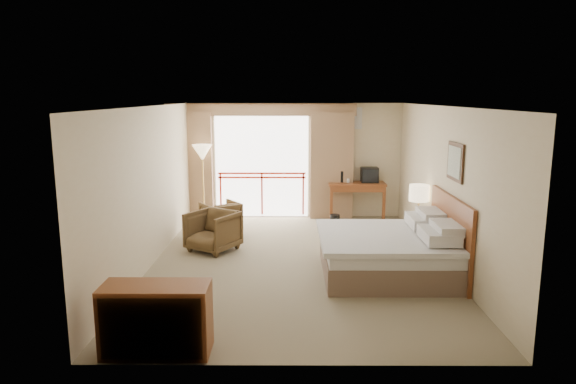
{
  "coord_description": "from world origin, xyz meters",
  "views": [
    {
      "loc": [
        -0.12,
        -8.61,
        2.88
      ],
      "look_at": [
        -0.16,
        0.4,
        1.18
      ],
      "focal_mm": 32.0,
      "sensor_mm": 36.0,
      "label": 1
    }
  ],
  "objects_px": {
    "table_lamp": "(419,194)",
    "armchair_near": "(213,250)",
    "bed": "(390,252)",
    "floor_lamp": "(202,155)",
    "dresser": "(156,319)",
    "nightstand": "(418,235)",
    "tv": "(370,175)",
    "armchair_far": "(221,232)",
    "desk": "(356,190)",
    "wastebasket": "(335,220)",
    "side_table": "(210,223)"
  },
  "relations": [
    {
      "from": "table_lamp",
      "to": "dresser",
      "type": "relative_size",
      "value": 0.55
    },
    {
      "from": "desk",
      "to": "floor_lamp",
      "type": "xyz_separation_m",
      "value": [
        -3.56,
        -0.33,
        0.85
      ]
    },
    {
      "from": "floor_lamp",
      "to": "dresser",
      "type": "height_order",
      "value": "floor_lamp"
    },
    {
      "from": "side_table",
      "to": "dresser",
      "type": "bearing_deg",
      "value": -88.71
    },
    {
      "from": "floor_lamp",
      "to": "nightstand",
      "type": "bearing_deg",
      "value": -25.95
    },
    {
      "from": "desk",
      "to": "tv",
      "type": "bearing_deg",
      "value": -9.36
    },
    {
      "from": "table_lamp",
      "to": "tv",
      "type": "xyz_separation_m",
      "value": [
        -0.57,
        2.38,
        -0.01
      ]
    },
    {
      "from": "bed",
      "to": "table_lamp",
      "type": "relative_size",
      "value": 3.22
    },
    {
      "from": "side_table",
      "to": "nightstand",
      "type": "bearing_deg",
      "value": -6.53
    },
    {
      "from": "armchair_far",
      "to": "side_table",
      "type": "xyz_separation_m",
      "value": [
        -0.13,
        -0.7,
        0.37
      ]
    },
    {
      "from": "armchair_far",
      "to": "armchair_near",
      "type": "xyz_separation_m",
      "value": [
        0.03,
        -1.33,
        0.0
      ]
    },
    {
      "from": "wastebasket",
      "to": "armchair_far",
      "type": "bearing_deg",
      "value": -169.03
    },
    {
      "from": "tv",
      "to": "armchair_far",
      "type": "xyz_separation_m",
      "value": [
        -3.34,
        -1.26,
        -1.04
      ]
    },
    {
      "from": "table_lamp",
      "to": "armchair_near",
      "type": "bearing_deg",
      "value": -176.87
    },
    {
      "from": "desk",
      "to": "dresser",
      "type": "height_order",
      "value": "desk"
    },
    {
      "from": "tv",
      "to": "side_table",
      "type": "distance_m",
      "value": 4.04
    },
    {
      "from": "armchair_far",
      "to": "side_table",
      "type": "relative_size",
      "value": 1.34
    },
    {
      "from": "nightstand",
      "to": "side_table",
      "type": "bearing_deg",
      "value": 175.13
    },
    {
      "from": "table_lamp",
      "to": "desk",
      "type": "relative_size",
      "value": 0.5
    },
    {
      "from": "desk",
      "to": "dresser",
      "type": "bearing_deg",
      "value": -112.46
    },
    {
      "from": "floor_lamp",
      "to": "armchair_near",
      "type": "bearing_deg",
      "value": -76.54
    },
    {
      "from": "wastebasket",
      "to": "armchair_near",
      "type": "xyz_separation_m",
      "value": [
        -2.44,
        -1.81,
        -0.14
      ]
    },
    {
      "from": "bed",
      "to": "nightstand",
      "type": "bearing_deg",
      "value": 60.52
    },
    {
      "from": "desk",
      "to": "armchair_near",
      "type": "relative_size",
      "value": 1.6
    },
    {
      "from": "tv",
      "to": "side_table",
      "type": "bearing_deg",
      "value": -172.23
    },
    {
      "from": "tv",
      "to": "floor_lamp",
      "type": "distance_m",
      "value": 3.9
    },
    {
      "from": "desk",
      "to": "armchair_far",
      "type": "xyz_separation_m",
      "value": [
        -3.04,
        -1.33,
        -0.68
      ]
    },
    {
      "from": "armchair_far",
      "to": "dresser",
      "type": "relative_size",
      "value": 0.6
    },
    {
      "from": "armchair_near",
      "to": "tv",
      "type": "bearing_deg",
      "value": 69.5
    },
    {
      "from": "wastebasket",
      "to": "dresser",
      "type": "height_order",
      "value": "dresser"
    },
    {
      "from": "nightstand",
      "to": "table_lamp",
      "type": "relative_size",
      "value": 0.82
    },
    {
      "from": "bed",
      "to": "floor_lamp",
      "type": "bearing_deg",
      "value": 135.16
    },
    {
      "from": "bed",
      "to": "tv",
      "type": "distance_m",
      "value": 3.93
    },
    {
      "from": "bed",
      "to": "armchair_near",
      "type": "xyz_separation_m",
      "value": [
        -3.07,
        1.28,
        -0.38
      ]
    },
    {
      "from": "tv",
      "to": "wastebasket",
      "type": "bearing_deg",
      "value": -159.67
    },
    {
      "from": "bed",
      "to": "armchair_near",
      "type": "height_order",
      "value": "bed"
    },
    {
      "from": "nightstand",
      "to": "bed",
      "type": "bearing_deg",
      "value": -117.82
    },
    {
      "from": "bed",
      "to": "floor_lamp",
      "type": "height_order",
      "value": "floor_lamp"
    },
    {
      "from": "bed",
      "to": "tv",
      "type": "height_order",
      "value": "tv"
    },
    {
      "from": "bed",
      "to": "side_table",
      "type": "distance_m",
      "value": 3.74
    },
    {
      "from": "tv",
      "to": "wastebasket",
      "type": "xyz_separation_m",
      "value": [
        -0.87,
        -0.78,
        -0.91
      ]
    },
    {
      "from": "nightstand",
      "to": "tv",
      "type": "xyz_separation_m",
      "value": [
        -0.57,
        2.43,
        0.77
      ]
    },
    {
      "from": "desk",
      "to": "side_table",
      "type": "distance_m",
      "value": 3.77
    },
    {
      "from": "wastebasket",
      "to": "bed",
      "type": "bearing_deg",
      "value": -78.58
    },
    {
      "from": "dresser",
      "to": "tv",
      "type": "bearing_deg",
      "value": 61.75
    },
    {
      "from": "nightstand",
      "to": "dresser",
      "type": "bearing_deg",
      "value": -132.47
    },
    {
      "from": "nightstand",
      "to": "table_lamp",
      "type": "bearing_deg",
      "value": 91.66
    },
    {
      "from": "table_lamp",
      "to": "tv",
      "type": "relative_size",
      "value": 1.68
    },
    {
      "from": "table_lamp",
      "to": "dresser",
      "type": "height_order",
      "value": "table_lamp"
    },
    {
      "from": "armchair_near",
      "to": "desk",
      "type": "bearing_deg",
      "value": 72.86
    }
  ]
}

